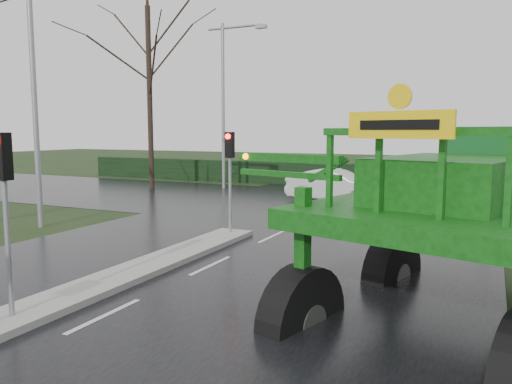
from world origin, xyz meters
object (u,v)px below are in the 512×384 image
at_px(street_light_left_near, 39,62).
at_px(traffic_signal_near, 4,185).
at_px(street_light_left_far, 227,91).
at_px(crop_sprayer, 311,187).
at_px(traffic_signal_mid, 230,160).
at_px(traffic_signal_far, 491,151).
at_px(white_sedan, 336,203).

bearing_deg(street_light_left_near, traffic_signal_near, -45.47).
relative_size(street_light_left_far, crop_sprayer, 1.09).
height_order(traffic_signal_mid, traffic_signal_far, same).
bearing_deg(traffic_signal_near, crop_sprayer, 28.80).
relative_size(traffic_signal_mid, street_light_left_far, 0.35).
distance_m(traffic_signal_far, street_light_left_near, 20.58).
xyz_separation_m(traffic_signal_near, crop_sprayer, (4.86, 2.67, -0.08)).
relative_size(traffic_signal_mid, white_sedan, 0.71).
distance_m(traffic_signal_near, street_light_left_far, 22.37).
relative_size(crop_sprayer, white_sedan, 1.85).
height_order(traffic_signal_far, street_light_left_near, street_light_left_near).
bearing_deg(street_light_left_near, traffic_signal_far, 43.63).
relative_size(traffic_signal_far, crop_sprayer, 0.38).
height_order(street_light_left_near, street_light_left_far, same).
xyz_separation_m(street_light_left_near, white_sedan, (7.81, 10.97, -5.99)).
bearing_deg(white_sedan, traffic_signal_far, -59.71).
distance_m(traffic_signal_near, crop_sprayer, 5.55).
bearing_deg(traffic_signal_mid, white_sedan, 84.50).
bearing_deg(traffic_signal_mid, street_light_left_near, -167.79).
bearing_deg(crop_sprayer, street_light_left_near, 175.10).
height_order(street_light_left_far, white_sedan, street_light_left_far).
bearing_deg(crop_sprayer, traffic_signal_near, -135.86).
relative_size(traffic_signal_far, street_light_left_near, 0.35).
height_order(traffic_signal_far, white_sedan, traffic_signal_far).
distance_m(traffic_signal_far, street_light_left_far, 15.08).
bearing_deg(street_light_left_far, traffic_signal_mid, -61.14).
distance_m(street_light_left_far, crop_sprayer, 22.06).
distance_m(street_light_left_near, street_light_left_far, 14.00).
relative_size(traffic_signal_mid, crop_sprayer, 0.38).
bearing_deg(traffic_signal_mid, traffic_signal_far, 58.07).
distance_m(traffic_signal_mid, street_light_left_far, 14.68).
height_order(traffic_signal_near, street_light_left_near, street_light_left_near).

